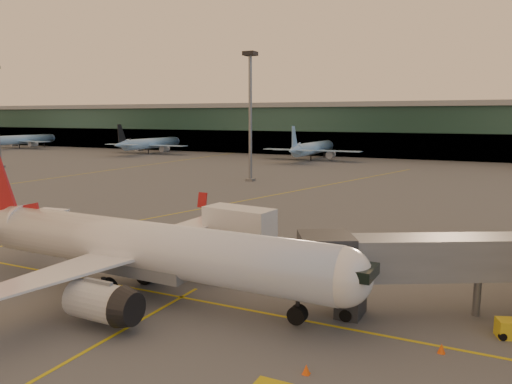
% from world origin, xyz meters
% --- Properties ---
extents(ground, '(600.00, 600.00, 0.00)m').
position_xyz_m(ground, '(0.00, 0.00, 0.00)').
color(ground, '#4C4F54').
rests_on(ground, ground).
extents(taxi_markings, '(100.12, 173.00, 0.01)m').
position_xyz_m(taxi_markings, '(-7.32, 44.49, 0.01)').
color(taxi_markings, gold).
rests_on(taxi_markings, ground).
extents(terminal, '(400.00, 20.00, 17.60)m').
position_xyz_m(terminal, '(0.00, 141.79, 8.76)').
color(terminal, '#19382D').
rests_on(terminal, ground).
extents(mast_west_near, '(2.40, 2.40, 25.60)m').
position_xyz_m(mast_west_near, '(-20.00, 66.00, 14.86)').
color(mast_west_near, slate).
rests_on(mast_west_near, ground).
extents(distant_aircraft_row, '(290.00, 34.00, 13.00)m').
position_xyz_m(distant_aircraft_row, '(-21.00, 118.00, 0.00)').
color(distant_aircraft_row, '#8CBBEB').
rests_on(distant_aircraft_row, ground).
extents(main_airplane, '(35.93, 32.30, 10.86)m').
position_xyz_m(main_airplane, '(1.62, 4.14, 3.53)').
color(main_airplane, white).
rests_on(main_airplane, ground).
extents(jet_bridge, '(23.00, 14.20, 5.53)m').
position_xyz_m(jet_bridge, '(25.67, 11.54, 3.76)').
color(jet_bridge, slate).
rests_on(jet_bridge, ground).
extents(catering_truck, '(6.69, 3.60, 4.97)m').
position_xyz_m(catering_truck, '(4.63, 14.89, 2.82)').
color(catering_truck, red).
rests_on(catering_truck, ground).
extents(cone_nose, '(0.44, 0.44, 0.56)m').
position_xyz_m(cone_nose, '(23.03, 4.17, 0.27)').
color(cone_nose, '#FF570D').
rests_on(cone_nose, ground).
extents(cone_wing_left, '(0.50, 0.50, 0.63)m').
position_xyz_m(cone_wing_left, '(-0.29, 20.58, 0.31)').
color(cone_wing_left, '#FF570D').
rests_on(cone_wing_left, ground).
extents(cone_fwd, '(0.42, 0.42, 0.54)m').
position_xyz_m(cone_fwd, '(17.04, -1.32, 0.26)').
color(cone_fwd, '#FF570D').
rests_on(cone_fwd, ground).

